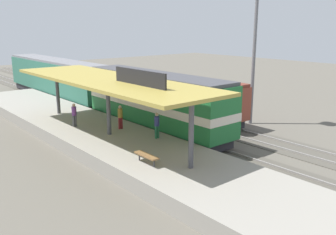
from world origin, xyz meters
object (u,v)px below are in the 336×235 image
object	(u,v)px
freight_car	(186,97)
passenger_carriage_single	(56,78)
person_waiting	(157,124)
light_mast	(256,21)
person_boarding	(120,116)
person_walking	(74,114)
platform_bench	(146,156)
locomotive	(155,102)

from	to	relation	value
freight_car	passenger_carriage_single	bearing A→B (deg)	105.57
passenger_carriage_single	freight_car	size ratio (longest dim) A/B	1.67
freight_car	person_waiting	bearing A→B (deg)	-144.89
light_mast	person_boarding	size ratio (longest dim) A/B	6.84
person_waiting	person_walking	size ratio (longest dim) A/B	1.00
passenger_carriage_single	freight_car	distance (m)	17.14
light_mast	freight_car	bearing A→B (deg)	124.54
passenger_carriage_single	light_mast	distance (m)	23.35
platform_bench	freight_car	size ratio (longest dim) A/B	0.14
platform_bench	locomotive	bearing A→B (deg)	48.92
locomotive	freight_car	world-z (taller)	locomotive
freight_car	person_walking	xyz separation A→B (m)	(-10.08, 1.01, -0.12)
passenger_carriage_single	freight_car	world-z (taller)	passenger_carriage_single
freight_car	locomotive	bearing A→B (deg)	-162.02
locomotive	person_waiting	world-z (taller)	locomotive
passenger_carriage_single	platform_bench	bearing A→B (deg)	-103.56
passenger_carriage_single	person_waiting	world-z (taller)	passenger_carriage_single
light_mast	person_walking	world-z (taller)	light_mast
locomotive	light_mast	world-z (taller)	light_mast
person_boarding	person_waiting	bearing A→B (deg)	-80.63
person_boarding	passenger_carriage_single	bearing A→B (deg)	79.80
person_waiting	person_boarding	size ratio (longest dim) A/B	1.00
locomotive	light_mast	distance (m)	10.33
locomotive	person_waiting	size ratio (longest dim) A/B	8.44
locomotive	person_walking	xyz separation A→B (m)	(-5.48, 2.50, -0.56)
freight_car	person_waiting	xyz separation A→B (m)	(-7.30, -5.13, -0.12)
person_walking	locomotive	bearing A→B (deg)	-24.51
locomotive	person_waiting	distance (m)	4.57
person_waiting	light_mast	bearing A→B (deg)	2.64
platform_bench	passenger_carriage_single	xyz separation A→B (m)	(6.00, 24.88, 0.97)
freight_car	person_boarding	world-z (taller)	freight_car
locomotive	light_mast	xyz separation A→B (m)	(7.80, -3.16, 5.99)
light_mast	passenger_carriage_single	bearing A→B (deg)	110.24
person_waiting	person_walking	distance (m)	6.74
person_boarding	person_walking	bearing A→B (deg)	129.43
passenger_carriage_single	freight_car	xyz separation A→B (m)	(4.60, -16.51, -0.34)
light_mast	person_walking	xyz separation A→B (m)	(-13.28, 5.66, -6.54)
locomotive	person_walking	distance (m)	6.05
light_mast	person_waiting	distance (m)	12.38
passenger_carriage_single	person_walking	distance (m)	16.45
passenger_carriage_single	person_boarding	size ratio (longest dim) A/B	11.70
platform_bench	person_waiting	distance (m)	4.65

